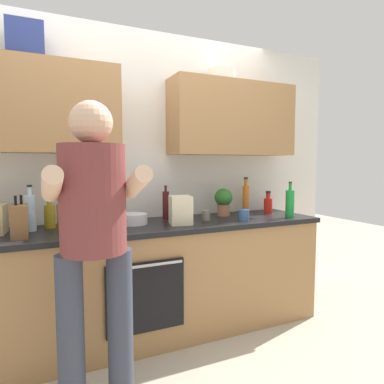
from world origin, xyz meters
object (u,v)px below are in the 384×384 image
at_px(bottle_oil, 50,215).
at_px(bottle_syrup, 62,217).
at_px(cup_ceramic, 97,219).
at_px(cup_stoneware, 206,215).
at_px(bottle_water, 30,212).
at_px(person_standing, 94,234).
at_px(bottle_hotsauce, 268,204).
at_px(mixing_bowl, 134,219).
at_px(knife_block, 19,221).
at_px(bottle_juice, 246,198).
at_px(grocery_bag_rice, 181,210).
at_px(bottle_wine, 166,205).
at_px(bottle_soda, 290,203).
at_px(cup_tea, 244,215).
at_px(potted_herb, 223,200).

height_order(bottle_oil, bottle_syrup, bottle_syrup).
xyz_separation_m(bottle_oil, cup_ceramic, (0.34, -0.01, -0.05)).
bearing_deg(cup_stoneware, bottle_water, 174.73).
relative_size(person_standing, bottle_oil, 6.98).
height_order(person_standing, bottle_hotsauce, person_standing).
relative_size(mixing_bowl, knife_block, 0.77).
distance_m(bottle_juice, grocery_bag_rice, 0.84).
relative_size(bottle_syrup, knife_block, 0.94).
height_order(cup_ceramic, cup_stoneware, cup_ceramic).
xyz_separation_m(cup_stoneware, grocery_bag_rice, (-0.25, -0.06, 0.07)).
bearing_deg(person_standing, bottle_wine, 51.07).
distance_m(bottle_water, mixing_bowl, 0.74).
bearing_deg(person_standing, bottle_oil, 102.02).
bearing_deg(bottle_syrup, bottle_soda, -4.26).
height_order(bottle_syrup, cup_stoneware, bottle_syrup).
xyz_separation_m(bottle_water, cup_tea, (1.60, -0.26, -0.09)).
bearing_deg(bottle_juice, grocery_bag_rice, -160.35).
distance_m(person_standing, bottle_soda, 1.84).
xyz_separation_m(bottle_oil, bottle_soda, (1.94, -0.34, 0.03)).
bearing_deg(bottle_oil, bottle_syrup, -70.30).
height_order(bottle_syrup, cup_ceramic, bottle_syrup).
distance_m(person_standing, bottle_juice, 1.79).
bearing_deg(bottle_hotsauce, bottle_syrup, -176.01).
xyz_separation_m(bottle_wine, cup_stoneware, (0.27, -0.22, -0.08)).
height_order(cup_tea, knife_block, knife_block).
bearing_deg(bottle_water, potted_herb, 1.65).
height_order(bottle_wine, potted_herb, bottle_wine).
xyz_separation_m(cup_ceramic, mixing_bowl, (0.27, -0.09, -0.01)).
height_order(bottle_soda, knife_block, bottle_soda).
bearing_deg(bottle_water, bottle_wine, 5.42).
relative_size(bottle_hotsauce, bottle_syrup, 0.83).
relative_size(cup_ceramic, potted_herb, 0.37).
relative_size(bottle_hotsauce, potted_herb, 0.86).
bearing_deg(knife_block, grocery_bag_rice, 1.82).
height_order(bottle_syrup, grocery_bag_rice, bottle_syrup).
bearing_deg(bottle_oil, cup_ceramic, -2.55).
bearing_deg(cup_ceramic, mixing_bowl, -18.51).
height_order(bottle_oil, cup_tea, bottle_oil).
height_order(bottle_syrup, knife_block, knife_block).
bearing_deg(potted_herb, bottle_wine, 174.30).
distance_m(mixing_bowl, grocery_bag_rice, 0.37).
bearing_deg(potted_herb, bottle_oil, 179.25).
xyz_separation_m(person_standing, bottle_juice, (1.54, 0.91, 0.04)).
xyz_separation_m(person_standing, cup_stoneware, (1.01, 0.69, -0.06)).
bearing_deg(person_standing, cup_ceramic, 80.02).
xyz_separation_m(bottle_wine, potted_herb, (0.54, -0.05, 0.02)).
height_order(bottle_hotsauce, bottle_juice, bottle_juice).
xyz_separation_m(cup_ceramic, potted_herb, (1.12, -0.00, 0.09)).
bearing_deg(cup_ceramic, grocery_bag_rice, -20.97).
bearing_deg(bottle_oil, bottle_juice, 1.20).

